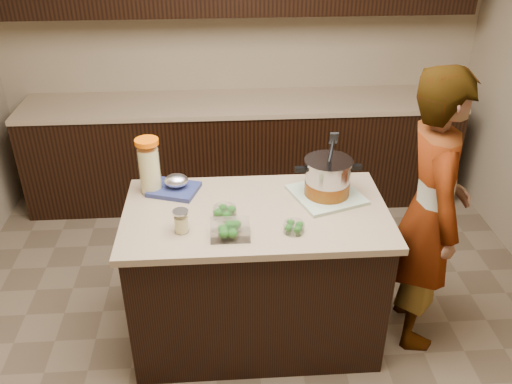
# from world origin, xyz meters

# --- Properties ---
(ground_plane) EXTENTS (4.00, 4.00, 0.00)m
(ground_plane) POSITION_xyz_m (0.00, 0.00, 0.00)
(ground_plane) COLOR brown
(ground_plane) RESTS_ON ground
(room_shell) EXTENTS (4.04, 4.04, 2.72)m
(room_shell) POSITION_xyz_m (0.00, 0.00, 1.71)
(room_shell) COLOR tan
(room_shell) RESTS_ON ground
(back_cabinets) EXTENTS (3.60, 0.63, 2.33)m
(back_cabinets) POSITION_xyz_m (0.00, 1.74, 0.94)
(back_cabinets) COLOR black
(back_cabinets) RESTS_ON ground
(island) EXTENTS (1.46, 0.81, 0.90)m
(island) POSITION_xyz_m (0.00, 0.00, 0.45)
(island) COLOR black
(island) RESTS_ON ground
(dish_towel) EXTENTS (0.46, 0.46, 0.02)m
(dish_towel) POSITION_xyz_m (0.41, 0.13, 0.91)
(dish_towel) COLOR #688E5F
(dish_towel) RESTS_ON island
(stock_pot) EXTENTS (0.38, 0.28, 0.38)m
(stock_pot) POSITION_xyz_m (0.41, 0.13, 1.01)
(stock_pot) COLOR #B7B7BC
(stock_pot) RESTS_ON dish_towel
(lemonade_pitcher) EXTENTS (0.15, 0.15, 0.33)m
(lemonade_pitcher) POSITION_xyz_m (-0.59, 0.26, 1.05)
(lemonade_pitcher) COLOR #D9CB84
(lemonade_pitcher) RESTS_ON island
(mason_jar) EXTENTS (0.09, 0.09, 0.13)m
(mason_jar) POSITION_xyz_m (-0.40, -0.17, 0.96)
(mason_jar) COLOR #D9CB84
(mason_jar) RESTS_ON island
(broccoli_tub_left) EXTENTS (0.13, 0.13, 0.06)m
(broccoli_tub_left) POSITION_xyz_m (-0.17, -0.05, 0.93)
(broccoli_tub_left) COLOR silver
(broccoli_tub_left) RESTS_ON island
(broccoli_tub_right) EXTENTS (0.12, 0.12, 0.05)m
(broccoli_tub_right) POSITION_xyz_m (0.18, -0.21, 0.92)
(broccoli_tub_right) COLOR silver
(broccoli_tub_right) RESTS_ON island
(broccoli_tub_rect) EXTENTS (0.20, 0.15, 0.07)m
(broccoli_tub_rect) POSITION_xyz_m (-0.15, -0.23, 0.93)
(broccoli_tub_rect) COLOR silver
(broccoli_tub_rect) RESTS_ON island
(blue_tray) EXTENTS (0.32, 0.29, 0.10)m
(blue_tray) POSITION_xyz_m (-0.46, 0.24, 0.94)
(blue_tray) COLOR navy
(blue_tray) RESTS_ON island
(person) EXTENTS (0.47, 0.66, 1.71)m
(person) POSITION_xyz_m (0.98, -0.01, 0.85)
(person) COLOR gray
(person) RESTS_ON ground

